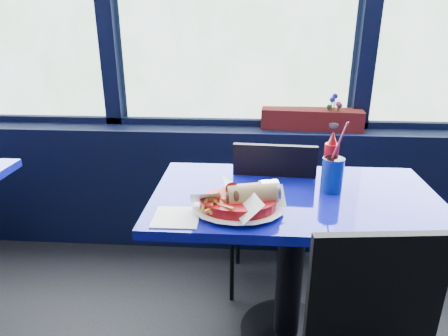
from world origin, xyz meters
TOP-DOWN VIEW (x-y plane):
  - window_sill at (0.00, 2.87)m, footprint 5.00×0.26m
  - near_table at (0.30, 2.00)m, footprint 1.20×0.70m
  - chair_near_back at (0.21, 2.32)m, footprint 0.43×0.44m
  - planter_box at (0.48, 2.89)m, footprint 0.62×0.21m
  - flower_vase at (0.60, 2.85)m, footprint 0.11×0.12m
  - food_basket at (0.07, 1.82)m, footprint 0.34×0.34m
  - ketchup_bottle at (0.46, 2.15)m, footprint 0.06×0.06m
  - soda_cup at (0.46, 2.05)m, footprint 0.09×0.09m
  - napkin at (-0.16, 1.76)m, footprint 0.17×0.17m

SIDE VIEW (x-z plane):
  - window_sill at x=0.00m, z-range 0.00..0.80m
  - chair_near_back at x=0.21m, z-range 0.07..0.97m
  - near_table at x=0.30m, z-range 0.19..0.94m
  - napkin at x=-0.16m, z-range 0.75..0.75m
  - food_basket at x=0.07m, z-range 0.73..0.85m
  - soda_cup at x=0.46m, z-range 0.67..0.98m
  - ketchup_bottle at x=0.46m, z-range 0.74..0.97m
  - planter_box at x=0.48m, z-range 0.80..0.92m
  - flower_vase at x=0.60m, z-range 0.76..0.98m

